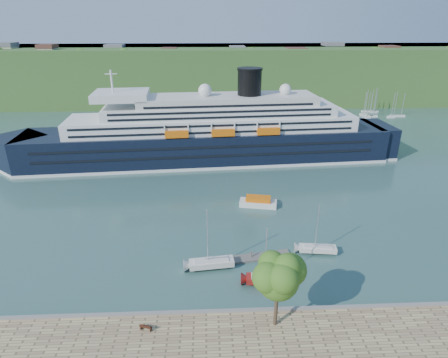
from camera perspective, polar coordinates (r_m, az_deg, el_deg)
ground at (r=51.86m, az=2.69°, el=-20.15°), size 400.00×400.00×0.00m
far_hillside at (r=184.09m, az=-1.38°, el=15.82°), size 400.00×50.00×24.00m
quay_coping at (r=50.93m, az=2.74°, el=-19.36°), size 220.00×0.50×0.30m
cruise_ship at (r=99.09m, az=-2.83°, el=9.51°), size 109.39×23.49×24.37m
park_bench at (r=49.31m, az=-11.81°, el=-21.15°), size 1.66×1.08×0.99m
promenade_tree at (r=46.14m, az=8.14°, el=-16.12°), size 6.66×6.66×11.03m
floating_pontoon at (r=61.29m, az=2.45°, el=-12.10°), size 16.81×4.63×0.37m
sailboat_white_near at (r=56.85m, az=-1.97°, el=-9.46°), size 7.80×2.96×9.83m
sailboat_red at (r=54.30m, az=6.88°, el=-11.91°), size 7.08×2.37×9.01m
sailboat_white_far at (r=62.53m, az=14.39°, el=-7.63°), size 6.83×2.67×8.59m
tender_launch at (r=77.35m, az=5.22°, el=-3.42°), size 8.00×4.05×2.11m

